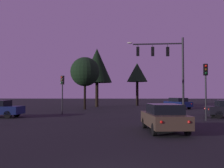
% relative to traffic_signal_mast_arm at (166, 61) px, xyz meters
% --- Properties ---
extents(ground_plane, '(168.00, 168.00, 0.00)m').
position_rel_traffic_signal_mast_arm_xyz_m(ground_plane, '(-4.51, 4.55, -5.27)').
color(ground_plane, black).
rests_on(ground_plane, ground).
extents(traffic_signal_mast_arm, '(5.50, 0.64, 7.55)m').
position_rel_traffic_signal_mast_arm_xyz_m(traffic_signal_mast_arm, '(0.00, 0.00, 0.00)').
color(traffic_signal_mast_arm, '#232326').
rests_on(traffic_signal_mast_arm, ground).
extents(traffic_light_corner_left, '(0.36, 0.39, 3.93)m').
position_rel_traffic_signal_mast_arm_xyz_m(traffic_light_corner_left, '(-10.37, 0.86, -2.47)').
color(traffic_light_corner_left, '#232326').
rests_on(traffic_light_corner_left, ground).
extents(traffic_light_corner_right, '(0.31, 0.36, 4.41)m').
position_rel_traffic_signal_mast_arm_xyz_m(traffic_light_corner_right, '(2.15, -5.12, -2.15)').
color(traffic_light_corner_right, '#232326').
rests_on(traffic_light_corner_right, ground).
extents(car_nearside_lane, '(2.18, 4.67, 1.52)m').
position_rel_traffic_signal_mast_arm_xyz_m(car_nearside_lane, '(-2.09, -11.05, -4.47)').
color(car_nearside_lane, '#473828').
rests_on(car_nearside_lane, ground).
extents(car_far_lane, '(3.32, 4.94, 1.52)m').
position_rel_traffic_signal_mast_arm_xyz_m(car_far_lane, '(3.57, 11.32, -4.47)').
color(car_far_lane, '#0F1947').
rests_on(car_far_lane, ground).
extents(tree_behind_sign, '(3.89, 3.89, 6.97)m').
position_rel_traffic_signal_mast_arm_xyz_m(tree_behind_sign, '(-9.16, 9.11, -0.26)').
color(tree_behind_sign, black).
rests_on(tree_behind_sign, ground).
extents(tree_left_far, '(3.64, 3.64, 7.52)m').
position_rel_traffic_signal_mast_arm_xyz_m(tree_left_far, '(-1.46, 20.54, 0.52)').
color(tree_left_far, black).
rests_on(tree_left_far, ground).
extents(tree_center_horizon, '(4.81, 4.81, 9.37)m').
position_rel_traffic_signal_mast_arm_xyz_m(tree_center_horizon, '(-8.17, 16.16, 1.32)').
color(tree_center_horizon, black).
rests_on(tree_center_horizon, ground).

